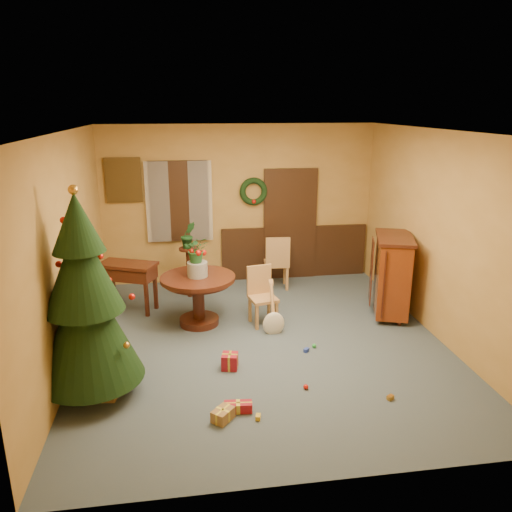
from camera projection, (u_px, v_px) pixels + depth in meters
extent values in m
plane|color=#36464F|center=(263.00, 343.00, 7.03)|extent=(5.50, 5.50, 0.00)
plane|color=silver|center=(264.00, 131.00, 6.19)|extent=(5.50, 5.50, 0.00)
plane|color=olive|center=(240.00, 204.00, 9.21)|extent=(5.00, 0.00, 5.00)
plane|color=olive|center=(319.00, 334.00, 4.01)|extent=(5.00, 0.00, 5.00)
plane|color=olive|center=(67.00, 252.00, 6.26)|extent=(0.00, 5.50, 5.50)
plane|color=olive|center=(440.00, 237.00, 6.97)|extent=(0.00, 5.50, 5.50)
cube|color=black|center=(294.00, 252.00, 9.60)|extent=(2.80, 0.06, 1.00)
cube|color=black|center=(290.00, 224.00, 9.42)|extent=(1.00, 0.08, 2.10)
cube|color=white|center=(290.00, 227.00, 9.46)|extent=(0.80, 0.03, 1.90)
cube|color=black|center=(179.00, 201.00, 8.98)|extent=(1.05, 0.08, 1.45)
cube|color=white|center=(179.00, 201.00, 9.01)|extent=(0.88, 0.03, 1.25)
cube|color=white|center=(158.00, 202.00, 8.88)|extent=(0.42, 0.02, 1.45)
cube|color=white|center=(201.00, 201.00, 8.99)|extent=(0.42, 0.02, 1.45)
torus|color=black|center=(254.00, 191.00, 9.10)|extent=(0.51, 0.11, 0.51)
cube|color=#4C3819|center=(124.00, 180.00, 8.74)|extent=(0.62, 0.05, 0.78)
cube|color=gray|center=(124.00, 180.00, 8.77)|extent=(0.48, 0.02, 0.62)
cylinder|color=black|center=(198.00, 278.00, 7.43)|extent=(1.12, 1.12, 0.06)
cylinder|color=black|center=(198.00, 282.00, 7.45)|extent=(1.00, 1.00, 0.04)
cylinder|color=black|center=(199.00, 301.00, 7.53)|extent=(0.18, 0.18, 0.62)
cylinder|color=black|center=(199.00, 321.00, 7.63)|extent=(0.60, 0.60, 0.10)
cylinder|color=slate|center=(197.00, 269.00, 7.39)|extent=(0.30, 0.30, 0.22)
imported|color=#1E4C23|center=(197.00, 249.00, 7.30)|extent=(0.35, 0.31, 0.39)
cube|color=#A47141|center=(263.00, 299.00, 7.52)|extent=(0.46, 0.46, 0.05)
cube|color=#A47141|center=(259.00, 279.00, 7.60)|extent=(0.39, 0.11, 0.46)
cube|color=#A47141|center=(269.00, 307.00, 7.77)|extent=(0.05, 0.05, 0.40)
cube|color=#A47141|center=(250.00, 309.00, 7.67)|extent=(0.05, 0.05, 0.40)
cube|color=#A47141|center=(276.00, 314.00, 7.49)|extent=(0.05, 0.05, 0.40)
cube|color=#A47141|center=(257.00, 317.00, 7.39)|extent=(0.05, 0.05, 0.40)
cube|color=#A47141|center=(276.00, 263.00, 9.04)|extent=(0.46, 0.46, 0.05)
cube|color=#A47141|center=(278.00, 252.00, 8.77)|extent=(0.43, 0.07, 0.51)
cube|color=#A47141|center=(268.00, 279.00, 8.93)|extent=(0.05, 0.05, 0.44)
cube|color=#A47141|center=(287.00, 279.00, 8.96)|extent=(0.05, 0.05, 0.44)
cube|color=#A47141|center=(266.00, 273.00, 9.27)|extent=(0.05, 0.05, 0.44)
cube|color=#A47141|center=(285.00, 273.00, 9.29)|extent=(0.05, 0.05, 0.44)
cylinder|color=black|center=(190.00, 273.00, 8.63)|extent=(0.11, 0.11, 0.85)
cylinder|color=black|center=(189.00, 249.00, 8.50)|extent=(0.34, 0.34, 0.03)
imported|color=#19471E|center=(188.00, 235.00, 8.43)|extent=(0.30, 0.27, 0.46)
cylinder|color=#382111|center=(94.00, 383.00, 5.77)|extent=(0.15, 0.15, 0.26)
cone|color=black|center=(87.00, 321.00, 5.54)|extent=(1.18, 1.18, 1.40)
cone|color=black|center=(81.00, 266.00, 5.35)|extent=(0.86, 0.86, 1.02)
cone|color=black|center=(77.00, 222.00, 5.21)|extent=(0.56, 0.56, 0.64)
sphere|color=gold|center=(73.00, 190.00, 5.11)|extent=(0.11, 0.11, 0.11)
cube|color=black|center=(127.00, 265.00, 7.93)|extent=(1.01, 0.77, 0.05)
cube|color=black|center=(128.00, 273.00, 7.98)|extent=(0.94, 0.71, 0.19)
cube|color=black|center=(105.00, 290.00, 8.00)|extent=(0.17, 0.31, 0.75)
cube|color=black|center=(153.00, 287.00, 8.11)|extent=(0.17, 0.31, 0.75)
cube|color=#601D0B|center=(392.00, 275.00, 7.79)|extent=(0.75, 1.05, 1.18)
cube|color=black|center=(395.00, 238.00, 7.61)|extent=(0.82, 1.13, 0.05)
cylinder|color=black|center=(399.00, 322.00, 7.59)|extent=(0.07, 0.07, 0.09)
cylinder|color=black|center=(379.00, 303.00, 8.35)|extent=(0.07, 0.07, 0.09)
cube|color=brown|center=(104.00, 392.00, 5.69)|extent=(0.33, 0.26, 0.16)
cube|color=gold|center=(104.00, 392.00, 5.69)|extent=(0.31, 0.08, 0.16)
cube|color=gold|center=(104.00, 392.00, 5.69)|extent=(0.07, 0.23, 0.16)
cube|color=maroon|center=(230.00, 361.00, 6.33)|extent=(0.23, 0.23, 0.20)
cube|color=gold|center=(230.00, 361.00, 6.33)|extent=(0.20, 0.07, 0.20)
cube|color=gold|center=(230.00, 361.00, 6.33)|extent=(0.07, 0.20, 0.20)
cube|color=brown|center=(223.00, 415.00, 5.29)|extent=(0.28, 0.28, 0.13)
cube|color=gold|center=(223.00, 415.00, 5.29)|extent=(0.17, 0.20, 0.13)
cube|color=gold|center=(223.00, 415.00, 5.29)|extent=(0.15, 0.13, 0.13)
cube|color=maroon|center=(238.00, 407.00, 5.45)|extent=(0.32, 0.15, 0.11)
cube|color=gold|center=(238.00, 407.00, 5.45)|extent=(0.31, 0.05, 0.11)
cube|color=gold|center=(238.00, 407.00, 5.45)|extent=(0.05, 0.13, 0.11)
cube|color=#24399E|center=(306.00, 350.00, 6.77)|extent=(0.09, 0.09, 0.05)
sphere|color=green|center=(314.00, 346.00, 6.88)|extent=(0.06, 0.06, 0.06)
cube|color=gold|center=(258.00, 417.00, 5.32)|extent=(0.07, 0.09, 0.05)
sphere|color=red|center=(306.00, 387.00, 5.88)|extent=(0.06, 0.06, 0.06)
cube|color=gold|center=(390.00, 397.00, 5.67)|extent=(0.09, 0.08, 0.05)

